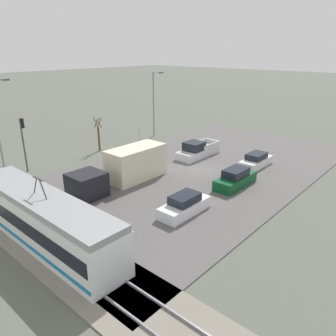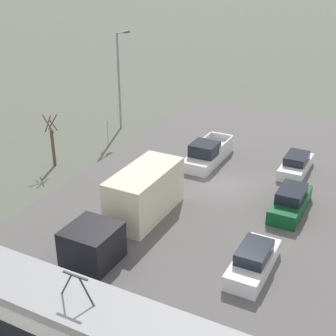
% 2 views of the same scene
% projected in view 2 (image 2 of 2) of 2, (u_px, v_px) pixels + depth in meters
% --- Properties ---
extents(ground_plane, '(320.00, 320.00, 0.00)m').
position_uv_depth(ground_plane, '(223.00, 186.00, 32.99)').
color(ground_plane, '#565B51').
extents(road_surface, '(20.19, 36.90, 0.08)m').
position_uv_depth(road_surface, '(223.00, 185.00, 32.97)').
color(road_surface, '#565454').
rests_on(road_surface, ground).
extents(light_rail_tram, '(13.41, 2.81, 4.30)m').
position_uv_depth(light_rail_tram, '(81.00, 333.00, 18.11)').
color(light_rail_tram, white).
rests_on(light_rail_tram, ground).
extents(box_truck, '(2.59, 9.72, 3.01)m').
position_uv_depth(box_truck, '(134.00, 204.00, 27.67)').
color(box_truck, black).
rests_on(box_truck, ground).
extents(pickup_truck, '(2.07, 5.84, 1.80)m').
position_uv_depth(pickup_truck, '(208.00, 154.00, 36.29)').
color(pickup_truck, silver).
rests_on(pickup_truck, ground).
extents(sedan_car_0, '(1.72, 4.39, 1.41)m').
position_uv_depth(sedan_car_0, '(296.00, 165.00, 34.66)').
color(sedan_car_0, silver).
rests_on(sedan_car_0, ground).
extents(sedan_car_1, '(1.75, 4.70, 1.61)m').
position_uv_depth(sedan_car_1, '(290.00, 202.00, 29.38)').
color(sedan_car_1, '#0C4723').
rests_on(sedan_car_1, ground).
extents(sedan_car_2, '(1.70, 4.40, 1.49)m').
position_uv_depth(sedan_car_2, '(253.00, 261.00, 23.83)').
color(sedan_car_2, silver).
rests_on(sedan_car_2, ground).
extents(street_tree, '(0.99, 0.82, 4.13)m').
position_uv_depth(street_tree, '(53.00, 143.00, 35.37)').
color(street_tree, brown).
rests_on(street_tree, ground).
extents(street_lamp_near_crossing, '(0.36, 1.95, 8.71)m').
position_uv_depth(street_lamp_near_crossing, '(120.00, 75.00, 41.91)').
color(street_lamp_near_crossing, gray).
rests_on(street_lamp_near_crossing, ground).
extents(no_parking_sign, '(0.32, 0.08, 2.28)m').
position_uv_depth(no_parking_sign, '(108.00, 130.00, 39.32)').
color(no_parking_sign, gray).
rests_on(no_parking_sign, ground).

